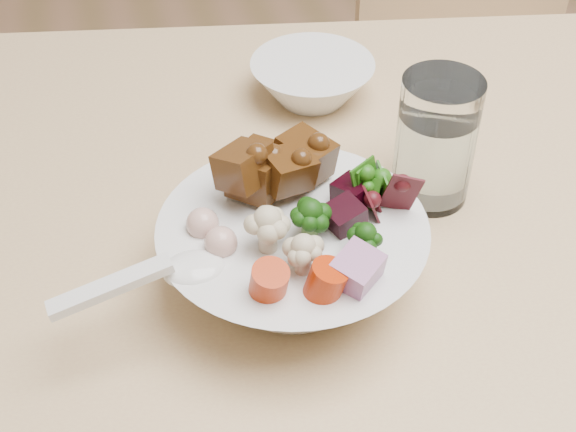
{
  "coord_description": "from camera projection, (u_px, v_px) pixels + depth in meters",
  "views": [
    {
      "loc": [
        -0.76,
        -0.42,
        1.22
      ],
      "look_at": [
        -0.63,
        0.09,
        0.75
      ],
      "focal_mm": 50.0,
      "sensor_mm": 36.0,
      "label": 1
    }
  ],
  "objects": [
    {
      "name": "food_bowl",
      "position": [
        294.0,
        249.0,
        0.71
      ],
      "size": [
        0.24,
        0.24,
        0.13
      ],
      "color": "silver",
      "rests_on": "dining_table"
    },
    {
      "name": "chair_far",
      "position": [
        478.0,
        65.0,
        1.41
      ],
      "size": [
        0.43,
        0.43,
        0.86
      ],
      "rotation": [
        0.0,
        0.0,
        -0.1
      ],
      "color": "tan",
      "rests_on": "ground"
    },
    {
      "name": "soup_spoon",
      "position": [
        173.0,
        273.0,
        0.64
      ],
      "size": [
        0.15,
        0.05,
        0.03
      ],
      "rotation": [
        0.0,
        0.0,
        0.15
      ],
      "color": "silver",
      "rests_on": "food_bowl"
    },
    {
      "name": "side_bowl",
      "position": [
        312.0,
        81.0,
        0.94
      ],
      "size": [
        0.15,
        0.15,
        0.05
      ],
      "primitive_type": null,
      "color": "silver",
      "rests_on": "dining_table"
    },
    {
      "name": "water_glass",
      "position": [
        435.0,
        145.0,
        0.79
      ],
      "size": [
        0.08,
        0.08,
        0.13
      ],
      "color": "white",
      "rests_on": "dining_table"
    }
  ]
}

